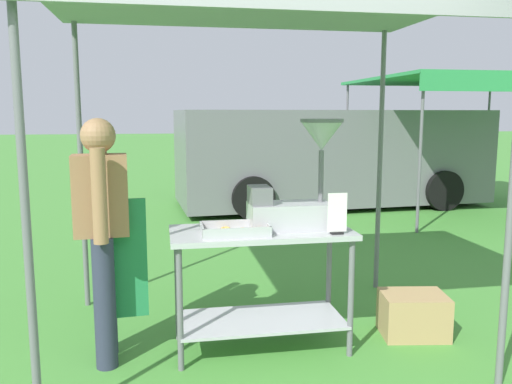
{
  "coord_description": "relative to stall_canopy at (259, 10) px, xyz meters",
  "views": [
    {
      "loc": [
        -0.41,
        -2.53,
        1.64
      ],
      "look_at": [
        0.25,
        1.12,
        1.08
      ],
      "focal_mm": 36.91,
      "sensor_mm": 36.0,
      "label": 1
    }
  ],
  "objects": [
    {
      "name": "neighbour_tent",
      "position": [
        4.27,
        4.47,
        -0.17
      ],
      "size": [
        3.14,
        3.11,
        2.21
      ],
      "color": "slate",
      "rests_on": "ground"
    },
    {
      "name": "ground_plane",
      "position": [
        -0.25,
        4.98,
        -2.32
      ],
      "size": [
        70.0,
        70.0,
        0.0
      ],
      "primitive_type": "plane",
      "color": "#478E38"
    },
    {
      "name": "donut_cart",
      "position": [
        0.0,
        -0.1,
        -1.71
      ],
      "size": [
        1.24,
        0.57,
        0.85
      ],
      "color": "#B7B7BC",
      "rests_on": "ground"
    },
    {
      "name": "menu_sign",
      "position": [
        0.47,
        -0.31,
        -1.35
      ],
      "size": [
        0.13,
        0.05,
        0.27
      ],
      "color": "black",
      "rests_on": "donut_cart"
    },
    {
      "name": "stall_canopy",
      "position": [
        0.0,
        0.0,
        0.0
      ],
      "size": [
        2.84,
        2.07,
        2.41
      ],
      "color": "slate",
      "rests_on": "ground"
    },
    {
      "name": "vendor",
      "position": [
        -1.04,
        -0.1,
        -1.41
      ],
      "size": [
        0.46,
        0.54,
        1.61
      ],
      "color": "#2D3347",
      "rests_on": "ground"
    },
    {
      "name": "van_grey",
      "position": [
        2.34,
        5.42,
        -1.44
      ],
      "size": [
        5.49,
        2.36,
        1.69
      ],
      "color": "slate",
      "rests_on": "ground"
    },
    {
      "name": "donut_fryer",
      "position": [
        0.26,
        -0.09,
        -1.17
      ],
      "size": [
        0.65,
        0.29,
        0.75
      ],
      "color": "#B7B7BC",
      "rests_on": "donut_cart"
    },
    {
      "name": "donut_tray",
      "position": [
        -0.2,
        -0.21,
        -1.45
      ],
      "size": [
        0.44,
        0.27,
        0.07
      ],
      "color": "#B7B7BC",
      "rests_on": "donut_cart"
    },
    {
      "name": "supply_crate",
      "position": [
        1.15,
        -0.1,
        -2.16
      ],
      "size": [
        0.52,
        0.42,
        0.32
      ],
      "color": "tan",
      "rests_on": "ground"
    }
  ]
}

